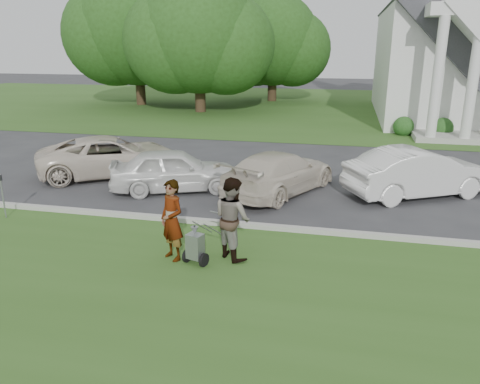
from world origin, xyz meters
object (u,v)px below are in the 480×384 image
(tree_left, at_px, (199,38))
(car_a, at_px, (111,156))
(person_right, at_px, (232,219))
(car_d, at_px, (419,173))
(parking_meter_near, at_px, (226,203))
(tree_far, at_px, (137,31))
(church, at_px, (458,24))
(tree_back, at_px, (273,44))
(car_c, at_px, (280,173))
(parking_meter_far, at_px, (2,191))
(car_b, at_px, (174,170))
(striping_cart, at_px, (196,247))
(person_left, at_px, (172,221))

(tree_left, xyz_separation_m, car_a, (1.95, -17.32, -4.38))
(person_right, height_order, car_d, person_right)
(parking_meter_near, height_order, car_a, same)
(tree_left, bearing_deg, tree_far, 153.44)
(person_right, xyz_separation_m, car_a, (-6.12, 5.95, -0.22))
(church, bearing_deg, tree_back, 152.15)
(church, distance_m, car_d, 19.75)
(tree_back, height_order, car_c, tree_back)
(tree_far, relative_size, parking_meter_far, 9.00)
(tree_left, xyz_separation_m, car_b, (4.95, -18.66, -4.39))
(person_right, distance_m, car_d, 7.50)
(striping_cart, height_order, person_right, person_right)
(car_c, bearing_deg, parking_meter_near, 104.08)
(tree_left, relative_size, car_c, 2.23)
(striping_cart, bearing_deg, car_c, 96.78)
(church, xyz_separation_m, striping_cart, (-9.66, -24.94, -5.52))
(car_b, bearing_deg, person_right, -167.57)
(car_c, height_order, car_d, car_d)
(tree_left, height_order, parking_meter_far, tree_left)
(tree_back, bearing_deg, parking_meter_far, -95.33)
(church, bearing_deg, car_b, -121.36)
(car_a, relative_size, car_d, 1.10)
(tree_left, bearing_deg, church, 3.79)
(striping_cart, distance_m, car_d, 8.38)
(car_b, bearing_deg, car_c, -102.86)
(parking_meter_far, distance_m, car_c, 8.31)
(tree_far, distance_m, car_a, 22.38)
(person_right, distance_m, car_c, 5.16)
(person_left, bearing_deg, church, 101.60)
(church, xyz_separation_m, car_b, (-12.06, -19.79, -5.22))
(church, relative_size, striping_cart, 21.41)
(church, distance_m, parking_meter_near, 25.58)
(striping_cart, bearing_deg, tree_back, 113.36)
(church, bearing_deg, tree_left, -176.21)
(parking_meter_far, relative_size, car_b, 0.31)
(car_d, bearing_deg, tree_far, 13.80)
(striping_cart, distance_m, person_left, 0.79)
(tree_back, height_order, person_left, tree_back)
(striping_cart, relative_size, parking_meter_near, 0.77)
(tree_left, relative_size, person_left, 5.68)
(parking_meter_near, bearing_deg, striping_cart, -99.67)
(car_a, relative_size, car_c, 1.10)
(tree_left, xyz_separation_m, person_left, (6.77, -23.67, -4.17))
(tree_left, xyz_separation_m, tree_back, (4.00, 8.00, -0.38))
(tree_back, relative_size, car_a, 1.83)
(tree_far, distance_m, car_b, 24.78)
(church, xyz_separation_m, person_right, (-8.94, -24.40, -4.99))
(parking_meter_near, bearing_deg, car_b, 127.75)
(person_left, relative_size, car_a, 0.36)
(car_c, distance_m, car_d, 4.46)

